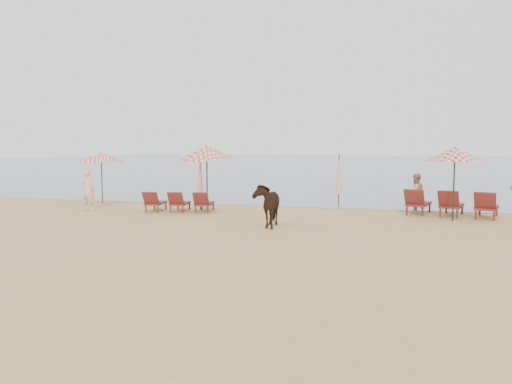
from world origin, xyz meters
The scene contains 12 objects.
ground centered at (0.00, 0.00, 0.00)m, with size 120.00×120.00×0.00m, color tan.
sea centered at (0.00, 80.00, 0.00)m, with size 160.00×140.00×0.06m, color #51606B.
lounger_cluster_left centered at (-3.86, 7.35, 0.40)m, with size 2.82×1.94×0.57m.
lounger_cluster_right centered at (6.53, 8.78, 0.48)m, with size 3.50×2.57×0.69m.
umbrella_open_left_a centered at (-8.64, 9.40, 2.12)m, with size 2.08×2.08×2.36m.
umbrella_open_left_b centered at (-2.97, 8.21, 2.39)m, with size 2.17×2.21×2.76m.
umbrella_open_right centered at (6.48, 7.64, 2.35)m, with size 2.14×2.14×2.61m.
umbrella_closed_left centered at (-3.31, 8.32, 1.41)m, with size 0.28×0.28×2.29m.
umbrella_closed_right centered at (2.13, 10.96, 1.41)m, with size 0.28×0.28×2.30m.
cow centered at (0.46, 4.68, 0.73)m, with size 0.78×1.72×1.45m, color black.
beachgoer_left centered at (-7.59, 6.75, 0.87)m, with size 0.63×0.41×1.73m, color #D4A884.
beachgoer_right_a centered at (5.28, 9.33, 0.79)m, with size 0.77×0.60×1.58m, color tan.
Camera 1 is at (4.38, -11.02, 2.60)m, focal length 35.00 mm.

